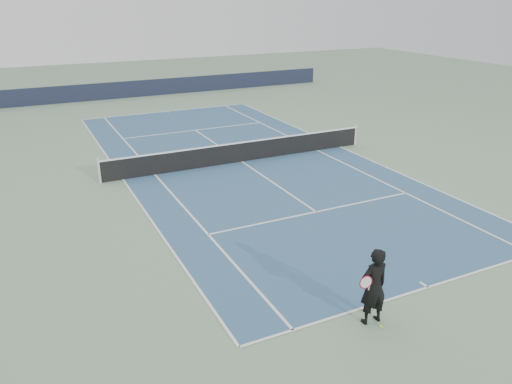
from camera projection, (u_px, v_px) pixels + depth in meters
name	position (u px, v px, depth m)	size (l,w,h in m)	color
ground	(242.00, 162.00, 23.13)	(80.00, 80.00, 0.00)	gray
court_surface	(242.00, 162.00, 23.13)	(10.97, 23.77, 0.01)	#34587B
tennis_net	(242.00, 151.00, 22.94)	(12.90, 0.10, 1.07)	silver
windscreen_far	(144.00, 88.00, 37.85)	(30.00, 0.25, 1.20)	black
tennis_player	(374.00, 286.00, 11.49)	(0.82, 0.54, 1.94)	black
tennis_ball	(380.00, 326.00, 11.62)	(0.07, 0.07, 0.07)	#D0EA30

